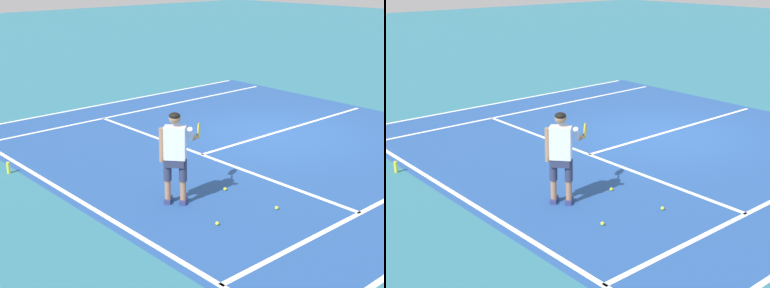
{
  "view_description": "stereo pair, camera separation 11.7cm",
  "coord_description": "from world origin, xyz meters",
  "views": [
    {
      "loc": [
        8.67,
        -10.48,
        4.14
      ],
      "look_at": [
        1.65,
        -4.29,
        1.05
      ],
      "focal_mm": 51.07,
      "sensor_mm": 36.0,
      "label": 1
    },
    {
      "loc": [
        8.74,
        -10.39,
        4.14
      ],
      "look_at": [
        1.65,
        -4.29,
        1.05
      ],
      "focal_mm": 51.07,
      "sensor_mm": 36.0,
      "label": 2
    }
  ],
  "objects": [
    {
      "name": "tennis_player",
      "position": [
        1.64,
        -4.66,
        0.99
      ],
      "size": [
        0.69,
        1.18,
        1.71
      ],
      "color": "navy",
      "rests_on": "ground"
    },
    {
      "name": "ground_plane",
      "position": [
        0.0,
        0.0,
        0.0
      ],
      "size": [
        80.0,
        80.0,
        0.0
      ],
      "primitive_type": "plane",
      "color": "teal"
    },
    {
      "name": "water_bottle",
      "position": [
        -1.8,
        -6.33,
        0.12
      ],
      "size": [
        0.07,
        0.07,
        0.24
      ],
      "primitive_type": "cylinder",
      "color": "yellow",
      "rests_on": "ground"
    },
    {
      "name": "line_doubles_left",
      "position": [
        -5.49,
        -1.04,
        0.0
      ],
      "size": [
        0.1,
        9.82,
        0.01
      ],
      "primitive_type": "cube",
      "color": "white",
      "rests_on": "ground"
    },
    {
      "name": "line_singles_left",
      "position": [
        -4.12,
        -1.04,
        0.0
      ],
      "size": [
        0.1,
        9.82,
        0.01
      ],
      "primitive_type": "cube",
      "color": "white",
      "rests_on": "ground"
    },
    {
      "name": "line_service",
      "position": [
        0.0,
        -2.53,
        0.0
      ],
      "size": [
        8.23,
        0.1,
        0.01
      ],
      "primitive_type": "cube",
      "color": "white",
      "rests_on": "ground"
    },
    {
      "name": "tennis_ball_near_feet",
      "position": [
        3.05,
        -3.51,
        0.03
      ],
      "size": [
        0.07,
        0.07,
        0.07
      ],
      "primitive_type": "sphere",
      "color": "#CCE02D",
      "rests_on": "ground"
    },
    {
      "name": "court_inner_surface",
      "position": [
        0.0,
        -1.04,
        0.0
      ],
      "size": [
        10.98,
        10.22,
        0.0
      ],
      "primitive_type": "cube",
      "color": "#234C93",
      "rests_on": "ground"
    },
    {
      "name": "line_baseline",
      "position": [
        0.0,
        -5.95,
        0.0
      ],
      "size": [
        10.98,
        0.1,
        0.01
      ],
      "primitive_type": "cube",
      "color": "white",
      "rests_on": "ground"
    },
    {
      "name": "tennis_ball_by_baseline",
      "position": [
        1.84,
        -3.6,
        0.03
      ],
      "size": [
        0.07,
        0.07,
        0.07
      ],
      "primitive_type": "sphere",
      "color": "#CCE02D",
      "rests_on": "ground"
    },
    {
      "name": "line_centre_service",
      "position": [
        0.0,
        0.67,
        0.0
      ],
      "size": [
        0.1,
        6.4,
        0.01
      ],
      "primitive_type": "cube",
      "color": "white",
      "rests_on": "ground"
    },
    {
      "name": "tennis_ball_mid_court",
      "position": [
        2.79,
        -4.73,
        0.03
      ],
      "size": [
        0.07,
        0.07,
        0.07
      ],
      "primitive_type": "sphere",
      "color": "#CCE02D",
      "rests_on": "ground"
    }
  ]
}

